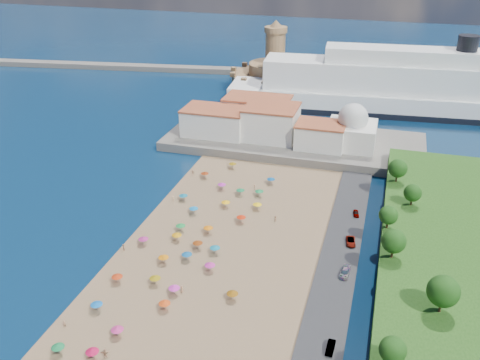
% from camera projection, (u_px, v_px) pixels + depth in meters
% --- Properties ---
extents(ground, '(700.00, 700.00, 0.00)m').
position_uv_depth(ground, '(196.00, 251.00, 130.05)').
color(ground, '#071938').
rests_on(ground, ground).
extents(terrace, '(90.00, 36.00, 3.00)m').
position_uv_depth(terrace, '(294.00, 142.00, 189.91)').
color(terrace, '#59544C').
rests_on(terrace, ground).
extents(jetty, '(18.00, 70.00, 2.40)m').
position_uv_depth(jetty, '(258.00, 107.00, 225.76)').
color(jetty, '#59544C').
rests_on(jetty, ground).
extents(breakwater, '(199.03, 34.77, 2.60)m').
position_uv_depth(breakwater, '(104.00, 66.00, 289.12)').
color(breakwater, '#59544C').
rests_on(breakwater, ground).
extents(waterfront_buildings, '(57.00, 29.00, 11.00)m').
position_uv_depth(waterfront_buildings, '(259.00, 121.00, 190.94)').
color(waterfront_buildings, silver).
rests_on(waterfront_buildings, terrace).
extents(domed_building, '(16.00, 16.00, 15.00)m').
position_uv_depth(domed_building, '(352.00, 129.00, 179.89)').
color(domed_building, silver).
rests_on(domed_building, terrace).
extents(fortress, '(40.00, 40.00, 32.40)m').
position_uv_depth(fortress, '(275.00, 77.00, 249.26)').
color(fortress, '#A78053').
rests_on(fortress, ground).
extents(cruise_ship, '(150.22, 34.51, 32.54)m').
position_uv_depth(cruise_ship, '(409.00, 90.00, 219.03)').
color(cruise_ship, black).
rests_on(cruise_ship, ground).
extents(beach_parasols, '(30.76, 115.68, 2.20)m').
position_uv_depth(beach_parasols, '(168.00, 276.00, 117.18)').
color(beach_parasols, gray).
rests_on(beach_parasols, beach).
extents(beachgoers, '(33.21, 96.15, 1.89)m').
position_uv_depth(beachgoers, '(164.00, 260.00, 124.64)').
color(beachgoers, tan).
rests_on(beachgoers, beach).
extents(parked_cars, '(2.84, 74.19, 1.40)m').
position_uv_depth(parked_cars, '(343.00, 281.00, 116.72)').
color(parked_cars, gray).
rests_on(parked_cars, promenade).
extents(hillside_trees, '(16.12, 105.41, 7.81)m').
position_uv_depth(hillside_trees, '(408.00, 272.00, 105.25)').
color(hillside_trees, '#382314').
rests_on(hillside_trees, hillside).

